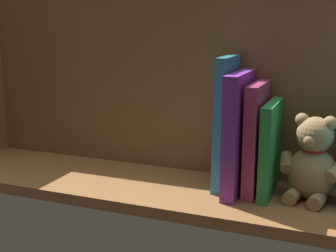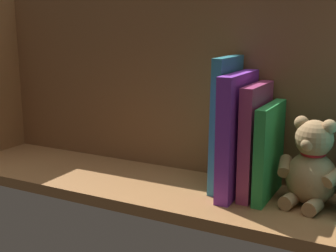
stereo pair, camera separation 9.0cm
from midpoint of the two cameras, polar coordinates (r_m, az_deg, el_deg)
ground_plane at (r=94.08cm, az=2.77°, el=-7.81°), size 104.30×25.41×2.20cm
shelf_back_panel at (r=98.53cm, az=5.48°, el=5.12°), size 104.30×1.50×37.86cm
teddy_bear at (r=86.26cm, az=20.39°, el=-4.87°), size 12.66×11.41×15.91cm
book_2 at (r=87.14cm, az=15.45°, el=-3.11°), size 1.98×14.03×17.60cm
book_3 at (r=87.58cm, az=13.76°, el=-1.77°), size 2.34×13.44×21.03cm
book_4 at (r=87.06cm, az=11.58°, el=-1.07°), size 2.70×15.69×23.02cm
book_5 at (r=89.29cm, az=10.10°, el=0.24°), size 2.35×12.05×25.79cm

